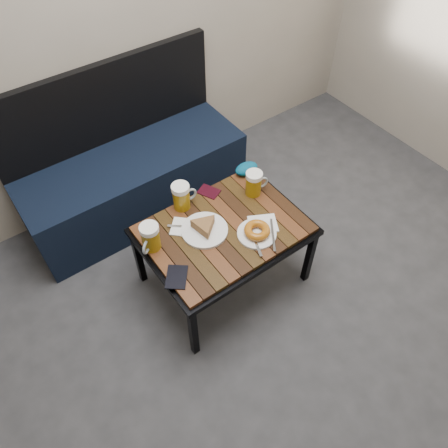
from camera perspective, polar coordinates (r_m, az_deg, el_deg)
ground at (r=2.33m, az=12.63°, el=-24.17°), size 4.00×4.00×0.00m
room_shell at (r=1.13m, az=9.71°, el=25.58°), size 4.00×4.00×4.00m
bench at (r=2.86m, az=-11.79°, el=6.10°), size 1.40×0.50×0.95m
cafe_table at (r=2.28m, az=0.00°, el=-1.17°), size 0.84×0.62×0.47m
beer_mug_left at (r=2.14m, az=-9.60°, el=-1.72°), size 0.14×0.13×0.15m
beer_mug_centre at (r=2.30m, az=-5.55°, el=3.64°), size 0.14×0.10×0.15m
beer_mug_right at (r=2.37m, az=3.96°, el=5.35°), size 0.14×0.10×0.15m
plate_pie at (r=2.22m, az=-2.57°, el=-0.50°), size 0.24×0.24×0.07m
plate_bagel at (r=2.21m, az=4.34°, el=-1.03°), size 0.22×0.25×0.06m
napkin_left at (r=2.26m, az=-5.36°, el=-0.41°), size 0.17×0.17×0.01m
napkin_right at (r=2.27m, az=5.09°, el=0.00°), size 0.19×0.18×0.01m
passport_navy at (r=2.08m, az=-6.21°, el=-6.89°), size 0.16×0.16×0.01m
passport_burgundy at (r=2.42m, az=-1.98°, el=4.25°), size 0.12×0.14×0.01m
knit_pouch at (r=2.52m, az=2.95°, el=7.24°), size 0.15×0.10×0.06m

